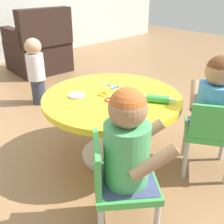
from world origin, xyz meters
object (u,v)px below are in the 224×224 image
(seated_child_left, at_px, (128,142))
(child_chair_right, at_px, (209,132))
(toddler_standing, at_px, (36,70))
(craft_table, at_px, (112,110))
(rolling_pin, at_px, (158,99))
(craft_scissors, at_px, (113,87))
(armchair_dark, at_px, (39,49))
(seated_child_right, at_px, (215,97))
(child_chair_left, at_px, (119,182))

(seated_child_left, distance_m, child_chair_right, 0.75)
(child_chair_right, bearing_deg, toddler_standing, 96.99)
(craft_table, height_order, seated_child_left, seated_child_left)
(rolling_pin, relative_size, craft_scissors, 1.53)
(child_chair_right, bearing_deg, craft_table, 119.91)
(toddler_standing, bearing_deg, craft_table, -94.99)
(craft_table, height_order, craft_scissors, craft_scissors)
(armchair_dark, height_order, craft_scissors, armchair_dark)
(craft_table, xyz_separation_m, rolling_pin, (0.13, -0.27, 0.13))
(seated_child_right, xyz_separation_m, toddler_standing, (-0.25, 1.74, -0.17))
(child_chair_right, height_order, rolling_pin, child_chair_right)
(child_chair_left, distance_m, child_chair_right, 0.75)
(toddler_standing, bearing_deg, seated_child_left, -106.17)
(child_chair_left, height_order, craft_scissors, child_chair_left)
(craft_table, relative_size, craft_scissors, 6.86)
(toddler_standing, bearing_deg, seated_child_right, -81.84)
(craft_table, bearing_deg, armchair_dark, 72.24)
(seated_child_left, relative_size, toddler_standing, 0.76)
(child_chair_right, distance_m, seated_child_right, 0.23)
(toddler_standing, bearing_deg, craft_scissors, -89.43)
(armchair_dark, bearing_deg, child_chair_left, -112.88)
(child_chair_right, height_order, craft_scissors, child_chair_right)
(seated_child_left, bearing_deg, toddler_standing, 73.83)
(seated_child_left, relative_size, rolling_pin, 2.47)
(craft_scissors, bearing_deg, seated_child_left, -129.15)
(child_chair_right, xyz_separation_m, toddler_standing, (-0.22, 1.76, 0.05))
(armchair_dark, bearing_deg, seated_child_right, -97.08)
(child_chair_left, distance_m, seated_child_left, 0.23)
(armchair_dark, xyz_separation_m, craft_scissors, (-0.57, -2.03, 0.17))
(seated_child_right, bearing_deg, rolling_pin, 130.27)
(toddler_standing, bearing_deg, child_chair_right, -83.01)
(seated_child_left, distance_m, armchair_dark, 2.88)
(toddler_standing, height_order, craft_scissors, toddler_standing)
(seated_child_left, xyz_separation_m, craft_scissors, (0.51, 0.62, -0.05))
(craft_table, distance_m, child_chair_left, 0.65)
(toddler_standing, bearing_deg, rolling_pin, -88.92)
(child_chair_right, bearing_deg, craft_scissors, 106.98)
(rolling_pin, bearing_deg, armchair_dark, 77.10)
(craft_table, distance_m, seated_child_right, 0.66)
(child_chair_left, height_order, seated_child_right, seated_child_right)
(rolling_pin, bearing_deg, toddler_standing, 91.08)
(toddler_standing, distance_m, rolling_pin, 1.49)
(craft_table, distance_m, rolling_pin, 0.33)
(child_chair_right, relative_size, armchair_dark, 0.63)
(craft_table, xyz_separation_m, seated_child_right, (0.35, -0.54, 0.16))
(child_chair_left, relative_size, armchair_dark, 0.63)
(craft_table, relative_size, toddler_standing, 1.38)
(craft_table, height_order, seated_child_right, seated_child_right)
(armchair_dark, height_order, rolling_pin, armchair_dark)
(toddler_standing, relative_size, rolling_pin, 3.26)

